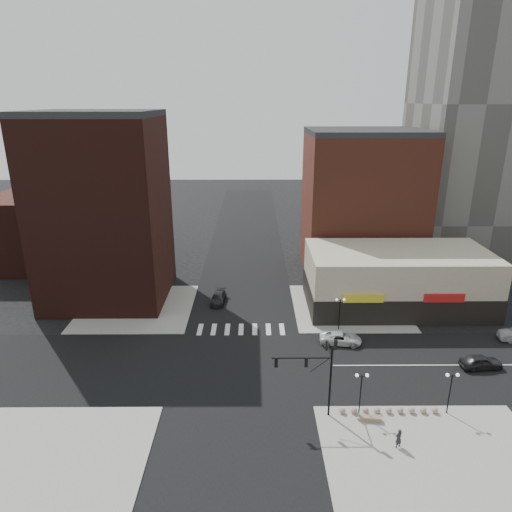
{
  "coord_description": "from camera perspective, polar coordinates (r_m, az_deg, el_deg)",
  "views": [
    {
      "loc": [
        1.44,
        -42.42,
        27.11
      ],
      "look_at": [
        1.74,
        4.34,
        11.0
      ],
      "focal_mm": 32.0,
      "sensor_mm": 36.0,
      "label": 1
    }
  ],
  "objects": [
    {
      "name": "road_ew",
      "position": [
        50.36,
        -2.0,
        -13.56
      ],
      "size": [
        200.0,
        14.0,
        0.02
      ],
      "primitive_type": "cube",
      "color": "black",
      "rests_on": "ground"
    },
    {
      "name": "pedestrian",
      "position": [
        41.61,
        17.39,
        -20.91
      ],
      "size": [
        0.75,
        0.66,
        1.74
      ],
      "primitive_type": "imported",
      "rotation": [
        0.0,
        0.0,
        3.61
      ],
      "color": "#27242A",
      "rests_on": "sidewalk_se"
    },
    {
      "name": "stone_bench",
      "position": [
        44.04,
        14.09,
        -19.06
      ],
      "size": [
        2.01,
        0.86,
        0.45
      ],
      "rotation": [
        0.0,
        0.0,
        -0.14
      ],
      "color": "gray",
      "rests_on": "sidewalk_se"
    },
    {
      "name": "bollard_row",
      "position": [
        45.26,
        16.25,
        -18.04
      ],
      "size": [
        8.96,
        0.56,
        0.56
      ],
      "color": "gray",
      "rests_on": "sidewalk_se"
    },
    {
      "name": "street_lamp_se_a",
      "position": [
        42.93,
        13.03,
        -15.24
      ],
      "size": [
        1.22,
        0.32,
        4.16
      ],
      "color": "black",
      "rests_on": "sidewalk_se"
    },
    {
      "name": "dark_sedan_east",
      "position": [
        55.06,
        26.31,
        -11.78
      ],
      "size": [
        4.53,
        2.18,
        1.49
      ],
      "primitive_type": "imported",
      "rotation": [
        0.0,
        0.0,
        1.67
      ],
      "color": "black",
      "rests_on": "ground"
    },
    {
      "name": "traffic_signal",
      "position": [
        41.48,
        7.95,
        -13.47
      ],
      "size": [
        5.59,
        3.09,
        7.77
      ],
      "color": "black",
      "rests_on": "ground"
    },
    {
      "name": "sidewalk_se",
      "position": [
        41.85,
        21.9,
        -22.91
      ],
      "size": [
        18.0,
        14.0,
        0.12
      ],
      "primitive_type": "cube",
      "color": "gray",
      "rests_on": "ground"
    },
    {
      "name": "road_ns",
      "position": [
        50.36,
        -2.0,
        -13.56
      ],
      "size": [
        14.0,
        200.0,
        0.02
      ],
      "primitive_type": "cube",
      "color": "black",
      "rests_on": "ground"
    },
    {
      "name": "ground",
      "position": [
        50.36,
        -2.0,
        -13.57
      ],
      "size": [
        240.0,
        240.0,
        0.0
      ],
      "primitive_type": "plane",
      "color": "black",
      "rests_on": "ground"
    },
    {
      "name": "white_suv",
      "position": [
        55.0,
        10.53,
        -10.07
      ],
      "size": [
        5.09,
        2.81,
        1.35
      ],
      "primitive_type": "imported",
      "rotation": [
        0.0,
        0.0,
        1.45
      ],
      "color": "silver",
      "rests_on": "ground"
    },
    {
      "name": "building_ne_row",
      "position": [
        65.16,
        17.16,
        -3.31
      ],
      "size": [
        24.2,
        12.2,
        8.0
      ],
      "color": "#BFB297",
      "rests_on": "ground"
    },
    {
      "name": "building_nw",
      "position": [
        65.9,
        -18.5,
        5.21
      ],
      "size": [
        16.0,
        15.0,
        25.0
      ],
      "primitive_type": "cube",
      "color": "#331410",
      "rests_on": "ground"
    },
    {
      "name": "sidewalk_nw",
      "position": [
        65.0,
        -14.61,
        -6.24
      ],
      "size": [
        15.0,
        15.0,
        0.12
      ],
      "primitive_type": "cube",
      "color": "gray",
      "rests_on": "ground"
    },
    {
      "name": "dark_sedan_north",
      "position": [
        64.49,
        -4.72,
        -5.26
      ],
      "size": [
        2.29,
        4.78,
        1.34
      ],
      "primitive_type": "imported",
      "rotation": [
        0.0,
        0.0,
        -0.09
      ],
      "color": "black",
      "rests_on": "ground"
    },
    {
      "name": "building_nw_low",
      "position": [
        86.04,
        -23.26,
        3.24
      ],
      "size": [
        20.0,
        18.0,
        12.0
      ],
      "primitive_type": "cube",
      "color": "#331410",
      "rests_on": "ground"
    },
    {
      "name": "street_lamp_se_b",
      "position": [
        45.39,
        23.23,
        -14.38
      ],
      "size": [
        1.22,
        0.32,
        4.16
      ],
      "color": "black",
      "rests_on": "sidewalk_se"
    },
    {
      "name": "sidewalk_ne",
      "position": [
        64.36,
        11.45,
        -6.25
      ],
      "size": [
        15.0,
        15.0,
        0.12
      ],
      "primitive_type": "cube",
      "color": "gray",
      "rests_on": "ground"
    },
    {
      "name": "sidewalk_sw",
      "position": [
        42.02,
        -24.66,
        -23.14
      ],
      "size": [
        15.0,
        15.0,
        0.12
      ],
      "primitive_type": "cube",
      "color": "gray",
      "rests_on": "ground"
    },
    {
      "name": "building_ne_midrise",
      "position": [
        75.76,
        13.13,
        6.24
      ],
      "size": [
        18.0,
        15.0,
        22.0
      ],
      "primitive_type": "cube",
      "color": "brown",
      "rests_on": "ground"
    },
    {
      "name": "street_lamp_ne",
      "position": [
        56.75,
        10.46,
        -6.15
      ],
      "size": [
        1.22,
        0.32,
        4.16
      ],
      "color": "black",
      "rests_on": "sidewalk_ne"
    }
  ]
}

